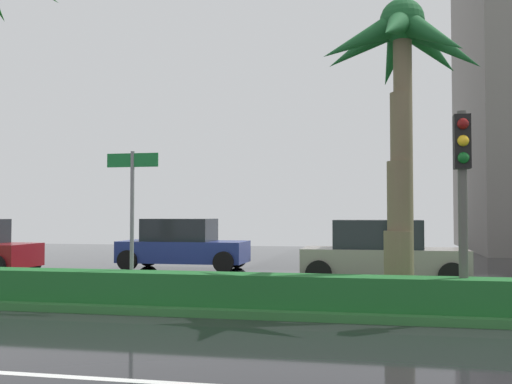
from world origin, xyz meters
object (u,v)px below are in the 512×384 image
palm_tree_centre_left (402,70)px  street_name_sign (132,204)px  car_in_traffic_second (182,245)px  traffic_signal_median_right (462,173)px  car_in_traffic_third (382,253)px

palm_tree_centre_left → street_name_sign: palm_tree_centre_left is taller
car_in_traffic_second → street_name_sign: bearing=-78.2°
palm_tree_centre_left → traffic_signal_median_right: palm_tree_centre_left is taller
street_name_sign → traffic_signal_median_right: bearing=-2.1°
traffic_signal_median_right → car_in_traffic_third: traffic_signal_median_right is taller
palm_tree_centre_left → car_in_traffic_third: palm_tree_centre_left is taller
palm_tree_centre_left → car_in_traffic_second: 10.75m
palm_tree_centre_left → car_in_traffic_third: 5.65m
car_in_traffic_second → palm_tree_centre_left: bearing=-45.0°
traffic_signal_median_right → car_in_traffic_third: size_ratio=0.83×
palm_tree_centre_left → car_in_traffic_third: bearing=95.8°
car_in_traffic_second → traffic_signal_median_right: bearing=-45.9°
palm_tree_centre_left → car_in_traffic_second: (-7.07, 7.06, -3.97)m
traffic_signal_median_right → car_in_traffic_second: size_ratio=0.83×
traffic_signal_median_right → car_in_traffic_second: bearing=134.1°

